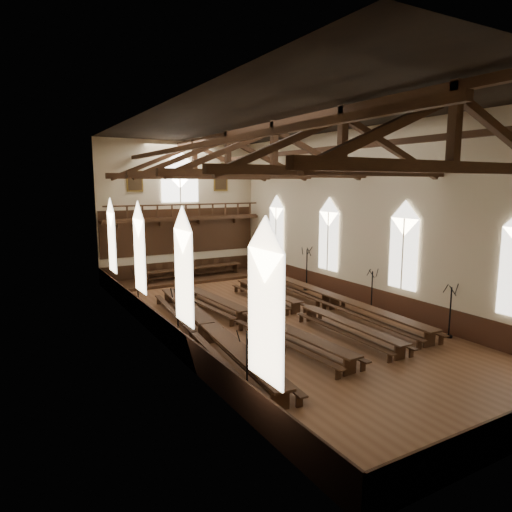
{
  "coord_description": "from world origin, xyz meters",
  "views": [
    {
      "loc": [
        -11.99,
        -19.08,
        6.9
      ],
      "look_at": [
        -0.14,
        1.5,
        3.15
      ],
      "focal_mm": 32.0,
      "sensor_mm": 36.0,
      "label": 1
    }
  ],
  "objects_px": {
    "candelabrum_left_mid": "(178,329)",
    "high_table": "(193,269)",
    "candelabrum_right_near": "(449,321)",
    "refectory_row_c": "(303,308)",
    "refectory_row_a": "(208,328)",
    "dais": "(193,278)",
    "candelabrum_right_mid": "(371,299)",
    "candelabrum_left_near": "(247,383)",
    "refectory_row_b": "(247,315)",
    "refectory_row_d": "(331,298)",
    "candelabrum_right_far": "(307,277)",
    "candelabrum_left_far": "(138,299)"
  },
  "relations": [
    {
      "from": "candelabrum_left_mid",
      "to": "high_table",
      "type": "bearing_deg",
      "value": 65.31
    },
    {
      "from": "candelabrum_right_near",
      "to": "refectory_row_c",
      "type": "bearing_deg",
      "value": 123.28
    },
    {
      "from": "refectory_row_a",
      "to": "dais",
      "type": "bearing_deg",
      "value": 70.83
    },
    {
      "from": "high_table",
      "to": "candelabrum_right_mid",
      "type": "height_order",
      "value": "candelabrum_right_mid"
    },
    {
      "from": "candelabrum_right_near",
      "to": "candelabrum_right_mid",
      "type": "height_order",
      "value": "candelabrum_right_near"
    },
    {
      "from": "candelabrum_left_near",
      "to": "candelabrum_left_mid",
      "type": "height_order",
      "value": "candelabrum_left_mid"
    },
    {
      "from": "refectory_row_a",
      "to": "refectory_row_b",
      "type": "distance_m",
      "value": 2.6
    },
    {
      "from": "refectory_row_d",
      "to": "candelabrum_left_near",
      "type": "distance_m",
      "value": 12.42
    },
    {
      "from": "refectory_row_a",
      "to": "candelabrum_right_far",
      "type": "distance_m",
      "value": 11.24
    },
    {
      "from": "refectory_row_d",
      "to": "candelabrum_right_far",
      "type": "xyz_separation_m",
      "value": [
        1.43,
        4.26,
        0.29
      ]
    },
    {
      "from": "candelabrum_left_mid",
      "to": "candelabrum_right_near",
      "type": "bearing_deg",
      "value": -24.04
    },
    {
      "from": "candelabrum_left_far",
      "to": "refectory_row_b",
      "type": "bearing_deg",
      "value": -52.36
    },
    {
      "from": "candelabrum_left_mid",
      "to": "candelabrum_right_mid",
      "type": "xyz_separation_m",
      "value": [
        11.1,
        -0.02,
        -0.07
      ]
    },
    {
      "from": "candelabrum_right_near",
      "to": "candelabrum_left_mid",
      "type": "bearing_deg",
      "value": 155.96
    },
    {
      "from": "candelabrum_right_mid",
      "to": "candelabrum_right_far",
      "type": "xyz_separation_m",
      "value": [
        0.0,
        5.98,
        0.15
      ]
    },
    {
      "from": "refectory_row_d",
      "to": "dais",
      "type": "relative_size",
      "value": 1.31
    },
    {
      "from": "dais",
      "to": "refectory_row_b",
      "type": "bearing_deg",
      "value": -99.29
    },
    {
      "from": "dais",
      "to": "candelabrum_left_far",
      "type": "xyz_separation_m",
      "value": [
        -5.81,
        -6.5,
        0.66
      ]
    },
    {
      "from": "candelabrum_left_far",
      "to": "candelabrum_right_near",
      "type": "distance_m",
      "value": 15.69
    },
    {
      "from": "candelabrum_left_mid",
      "to": "candelabrum_left_near",
      "type": "bearing_deg",
      "value": -90.0
    },
    {
      "from": "candelabrum_left_far",
      "to": "candelabrum_right_far",
      "type": "height_order",
      "value": "candelabrum_right_far"
    },
    {
      "from": "high_table",
      "to": "candelabrum_right_far",
      "type": "height_order",
      "value": "candelabrum_right_far"
    },
    {
      "from": "refectory_row_a",
      "to": "candelabrum_right_near",
      "type": "xyz_separation_m",
      "value": [
        9.63,
        -5.11,
        0.18
      ]
    },
    {
      "from": "candelabrum_left_mid",
      "to": "candelabrum_left_far",
      "type": "relative_size",
      "value": 1.05
    },
    {
      "from": "refectory_row_d",
      "to": "candelabrum_right_near",
      "type": "xyz_separation_m",
      "value": [
        1.43,
        -6.65,
        0.17
      ]
    },
    {
      "from": "candelabrum_right_near",
      "to": "candelabrum_right_mid",
      "type": "distance_m",
      "value": 4.94
    },
    {
      "from": "candelabrum_left_near",
      "to": "candelabrum_left_far",
      "type": "height_order",
      "value": "candelabrum_left_near"
    },
    {
      "from": "refectory_row_d",
      "to": "dais",
      "type": "distance_m",
      "value": 11.61
    },
    {
      "from": "candelabrum_left_near",
      "to": "candelabrum_right_mid",
      "type": "height_order",
      "value": "candelabrum_left_near"
    },
    {
      "from": "refectory_row_a",
      "to": "refectory_row_b",
      "type": "xyz_separation_m",
      "value": [
        2.44,
        0.9,
        -0.01
      ]
    },
    {
      "from": "refectory_row_a",
      "to": "candelabrum_right_far",
      "type": "height_order",
      "value": "candelabrum_right_far"
    },
    {
      "from": "dais",
      "to": "candelabrum_right_near",
      "type": "xyz_separation_m",
      "value": [
        5.29,
        -17.59,
        0.65
      ]
    },
    {
      "from": "candelabrum_left_mid",
      "to": "candelabrum_right_near",
      "type": "xyz_separation_m",
      "value": [
        11.1,
        -4.95,
        -0.04
      ]
    },
    {
      "from": "refectory_row_b",
      "to": "refectory_row_d",
      "type": "relative_size",
      "value": 0.98
    },
    {
      "from": "candelabrum_right_near",
      "to": "candelabrum_right_mid",
      "type": "relative_size",
      "value": 1.04
    },
    {
      "from": "candelabrum_left_far",
      "to": "candelabrum_right_far",
      "type": "xyz_separation_m",
      "value": [
        11.1,
        -0.18,
        0.11
      ]
    },
    {
      "from": "refectory_row_a",
      "to": "high_table",
      "type": "distance_m",
      "value": 13.21
    },
    {
      "from": "refectory_row_d",
      "to": "high_table",
      "type": "relative_size",
      "value": 1.92
    },
    {
      "from": "dais",
      "to": "refectory_row_c",
      "type": "bearing_deg",
      "value": -83.08
    },
    {
      "from": "refectory_row_a",
      "to": "candelabrum_right_mid",
      "type": "bearing_deg",
      "value": -1.07
    },
    {
      "from": "refectory_row_c",
      "to": "high_table",
      "type": "height_order",
      "value": "high_table"
    },
    {
      "from": "refectory_row_d",
      "to": "candelabrum_right_mid",
      "type": "relative_size",
      "value": 6.29
    },
    {
      "from": "candelabrum_right_far",
      "to": "refectory_row_a",
      "type": "bearing_deg",
      "value": -148.95
    },
    {
      "from": "dais",
      "to": "candelabrum_left_near",
      "type": "bearing_deg",
      "value": -107.24
    },
    {
      "from": "dais",
      "to": "candelabrum_right_far",
      "type": "xyz_separation_m",
      "value": [
        5.29,
        -6.68,
        0.77
      ]
    },
    {
      "from": "refectory_row_b",
      "to": "dais",
      "type": "bearing_deg",
      "value": 80.71
    },
    {
      "from": "high_table",
      "to": "candelabrum_left_far",
      "type": "relative_size",
      "value": 3.12
    },
    {
      "from": "candelabrum_left_near",
      "to": "candelabrum_left_far",
      "type": "xyz_separation_m",
      "value": [
        0.0,
        12.24,
        -0.01
      ]
    },
    {
      "from": "high_table",
      "to": "candelabrum_left_near",
      "type": "xyz_separation_m",
      "value": [
        -5.81,
        -18.74,
        -0.04
      ]
    },
    {
      "from": "candelabrum_left_mid",
      "to": "refectory_row_a",
      "type": "bearing_deg",
      "value": 6.34
    }
  ]
}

